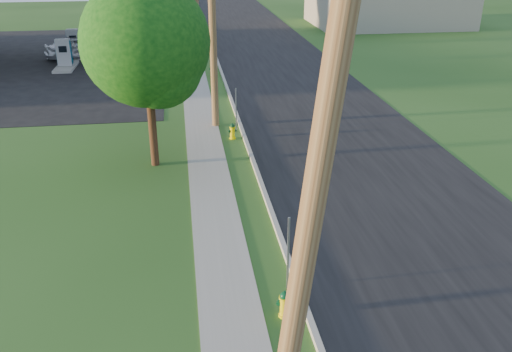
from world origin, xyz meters
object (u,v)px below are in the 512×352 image
(fuel_pump_se, at_px, (75,46))
(hydrant_near, at_px, (284,304))
(tree_verge, at_px, (149,48))
(hydrant_far, at_px, (213,69))
(utility_pole_mid, at_px, (212,15))
(hydrant_mid, at_px, (232,131))
(utility_pole_near, at_px, (310,222))
(car_silver, at_px, (78,47))
(fuel_pump_ne, at_px, (65,57))

(fuel_pump_se, relative_size, hydrant_near, 4.58)
(tree_verge, relative_size, hydrant_near, 9.86)
(hydrant_far, bearing_deg, utility_pole_mid, -93.20)
(utility_pole_mid, distance_m, hydrant_mid, 5.01)
(fuel_pump_se, height_order, hydrant_far, fuel_pump_se)
(fuel_pump_se, xyz_separation_m, hydrant_mid, (9.49, -18.86, -0.38))
(utility_pole_near, bearing_deg, hydrant_mid, 87.91)
(hydrant_far, distance_m, car_silver, 11.12)
(hydrant_far, bearing_deg, car_silver, 144.51)
(utility_pole_mid, xyz_separation_m, fuel_pump_ne, (-8.90, 13.00, -4.23))
(car_silver, bearing_deg, fuel_pump_se, 6.09)
(hydrant_far, bearing_deg, hydrant_near, -89.95)
(hydrant_far, height_order, car_silver, car_silver)
(utility_pole_mid, xyz_separation_m, car_silver, (-8.51, 16.16, -4.18))
(car_silver, bearing_deg, utility_pole_near, 175.00)
(fuel_pump_se, bearing_deg, utility_pole_near, -75.73)
(utility_pole_near, bearing_deg, tree_verge, 100.53)
(fuel_pump_ne, bearing_deg, car_silver, 82.95)
(hydrant_near, height_order, car_silver, car_silver)
(hydrant_near, relative_size, hydrant_far, 0.86)
(utility_pole_mid, relative_size, hydrant_far, 11.99)
(fuel_pump_ne, bearing_deg, hydrant_mid, -57.44)
(fuel_pump_se, relative_size, hydrant_mid, 4.55)
(utility_pole_near, height_order, hydrant_far, utility_pole_near)
(fuel_pump_ne, bearing_deg, fuel_pump_se, 90.00)
(tree_verge, distance_m, hydrant_near, 10.80)
(hydrant_mid, bearing_deg, car_silver, 116.79)
(tree_verge, bearing_deg, utility_pole_near, -79.47)
(hydrant_near, xyz_separation_m, hydrant_mid, (0.03, 12.01, 0.00))
(car_silver, bearing_deg, hydrant_far, -144.48)
(fuel_pump_se, xyz_separation_m, car_silver, (0.39, -0.84, 0.05))
(utility_pole_mid, bearing_deg, hydrant_near, -87.67)
(utility_pole_near, distance_m, hydrant_near, 6.11)
(tree_verge, bearing_deg, car_silver, 106.23)
(utility_pole_mid, distance_m, car_silver, 18.74)
(utility_pole_near, distance_m, fuel_pump_ne, 32.51)
(utility_pole_mid, distance_m, hydrant_near, 14.63)
(utility_pole_near, distance_m, utility_pole_mid, 18.00)
(fuel_pump_ne, distance_m, hydrant_far, 10.01)
(hydrant_far, relative_size, car_silver, 0.18)
(utility_pole_mid, height_order, fuel_pump_se, utility_pole_mid)
(hydrant_mid, bearing_deg, fuel_pump_se, 116.71)
(hydrant_mid, bearing_deg, hydrant_far, 90.23)
(fuel_pump_se, height_order, hydrant_near, fuel_pump_se)
(tree_verge, distance_m, car_silver, 21.69)
(tree_verge, height_order, hydrant_far, tree_verge)
(fuel_pump_ne, bearing_deg, utility_pole_near, -73.98)
(utility_pole_mid, bearing_deg, car_silver, 117.76)
(tree_verge, bearing_deg, utility_pole_mid, 59.88)
(hydrant_mid, distance_m, hydrant_far, 11.57)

